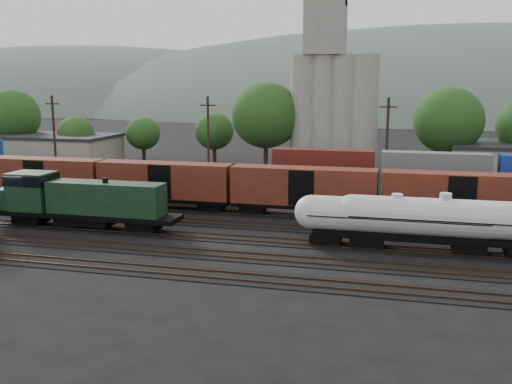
% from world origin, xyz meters
% --- Properties ---
extents(ground, '(600.00, 600.00, 0.00)m').
position_xyz_m(ground, '(0.00, 0.00, 0.00)').
color(ground, black).
extents(tracks, '(180.00, 33.20, 0.20)m').
position_xyz_m(tracks, '(0.00, 0.00, 0.05)').
color(tracks, black).
rests_on(tracks, ground).
extents(green_locomotive, '(18.74, 3.31, 4.96)m').
position_xyz_m(green_locomotive, '(-16.22, -5.00, 2.81)').
color(green_locomotive, black).
rests_on(green_locomotive, ground).
extents(tank_car_a, '(17.08, 3.06, 4.48)m').
position_xyz_m(tank_car_a, '(13.59, -5.00, 2.66)').
color(tank_car_a, silver).
rests_on(tank_car_a, ground).
extents(tank_car_b, '(17.96, 3.22, 4.71)m').
position_xyz_m(tank_car_b, '(17.37, -5.00, 2.79)').
color(tank_car_b, silver).
rests_on(tank_car_b, ground).
extents(orange_locomotive, '(16.51, 2.75, 4.13)m').
position_xyz_m(orange_locomotive, '(-12.21, 10.00, 2.37)').
color(orange_locomotive, black).
rests_on(orange_locomotive, ground).
extents(boxcar_string, '(153.60, 2.90, 4.20)m').
position_xyz_m(boxcar_string, '(-3.58, 5.00, 3.12)').
color(boxcar_string, black).
rests_on(boxcar_string, ground).
extents(container_wall, '(160.00, 2.60, 5.80)m').
position_xyz_m(container_wall, '(-5.41, 15.00, 2.60)').
color(container_wall, black).
rests_on(container_wall, ground).
extents(grain_silo, '(13.40, 5.00, 29.00)m').
position_xyz_m(grain_silo, '(3.28, 36.00, 11.26)').
color(grain_silo, gray).
rests_on(grain_silo, ground).
extents(industrial_sheds, '(119.38, 17.26, 5.10)m').
position_xyz_m(industrial_sheds, '(6.63, 35.25, 2.56)').
color(industrial_sheds, '#9E937F').
rests_on(industrial_sheds, ground).
extents(tree_band, '(162.19, 20.59, 14.28)m').
position_xyz_m(tree_band, '(3.92, 38.62, 7.62)').
color(tree_band, black).
rests_on(tree_band, ground).
extents(utility_poles, '(122.20, 0.36, 12.00)m').
position_xyz_m(utility_poles, '(0.00, 22.00, 6.21)').
color(utility_poles, black).
rests_on(utility_poles, ground).
extents(distant_hills, '(860.00, 286.00, 130.00)m').
position_xyz_m(distant_hills, '(23.92, 260.00, -20.56)').
color(distant_hills, '#59665B').
rests_on(distant_hills, ground).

